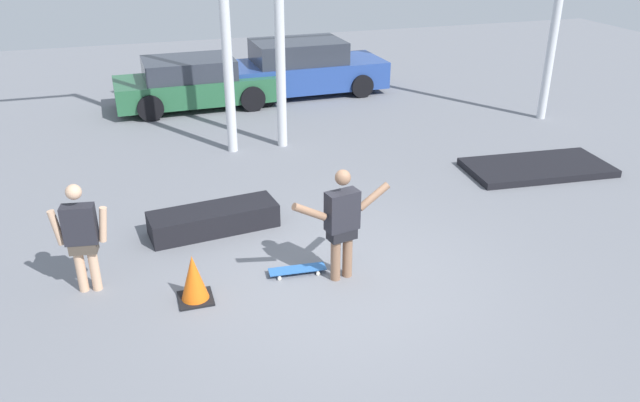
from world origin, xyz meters
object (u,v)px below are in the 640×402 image
(manual_pad, at_px, (537,168))
(parked_car_green, at_px, (195,83))
(skateboarder, at_px, (342,221))
(bystander, at_px, (81,235))
(skateboard, at_px, (297,269))
(traffic_cone, at_px, (194,279))
(parked_car_blue, at_px, (303,68))
(grind_box, at_px, (214,219))

(manual_pad, height_order, parked_car_green, parked_car_green)
(skateboarder, bearing_deg, bystander, 156.73)
(skateboard, xyz_separation_m, manual_pad, (5.45, 2.23, 0.00))
(skateboarder, xyz_separation_m, manual_pad, (4.90, 2.51, -0.81))
(bystander, relative_size, traffic_cone, 2.35)
(traffic_cone, bearing_deg, manual_pad, 19.61)
(traffic_cone, bearing_deg, skateboarder, -1.54)
(parked_car_green, bearing_deg, skateboard, -89.55)
(parked_car_blue, distance_m, traffic_cone, 10.11)
(skateboarder, distance_m, manual_pad, 5.56)
(parked_car_green, bearing_deg, grind_box, -96.50)
(skateboarder, distance_m, skateboard, 1.02)
(skateboarder, bearing_deg, skateboard, 142.38)
(skateboarder, height_order, grind_box, skateboarder)
(parked_car_green, relative_size, traffic_cone, 6.24)
(manual_pad, xyz_separation_m, parked_car_green, (-5.75, 6.37, 0.54))
(skateboard, distance_m, parked_car_blue, 9.42)
(parked_car_green, height_order, parked_car_blue, parked_car_blue)
(skateboard, relative_size, grind_box, 0.41)
(parked_car_blue, bearing_deg, skateboard, -107.78)
(parked_car_green, distance_m, traffic_cone, 8.90)
(bystander, xyz_separation_m, traffic_cone, (1.30, -0.65, -0.51))
(manual_pad, relative_size, bystander, 1.79)
(skateboarder, xyz_separation_m, traffic_cone, (-1.99, 0.05, -0.56))
(manual_pad, relative_size, traffic_cone, 4.21)
(parked_car_blue, height_order, bystander, bystander)
(parked_car_blue, xyz_separation_m, traffic_cone, (-4.10, -9.23, -0.37))
(traffic_cone, bearing_deg, bystander, 153.32)
(parked_car_green, bearing_deg, manual_pad, -49.47)
(grind_box, height_order, parked_car_blue, parked_car_blue)
(bystander, distance_m, traffic_cone, 1.54)
(skateboarder, relative_size, skateboard, 1.97)
(parked_car_green, height_order, traffic_cone, parked_car_green)
(skateboard, height_order, grind_box, grind_box)
(skateboard, bearing_deg, bystander, 175.07)
(skateboard, bearing_deg, grind_box, 122.67)
(skateboard, xyz_separation_m, bystander, (-2.74, 0.43, 0.77))
(manual_pad, xyz_separation_m, bystander, (-8.19, -1.80, 0.76))
(bystander, height_order, traffic_cone, bystander)
(parked_car_green, relative_size, bystander, 2.65)
(skateboarder, distance_m, parked_car_blue, 9.52)
(grind_box, bearing_deg, skateboard, -61.37)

